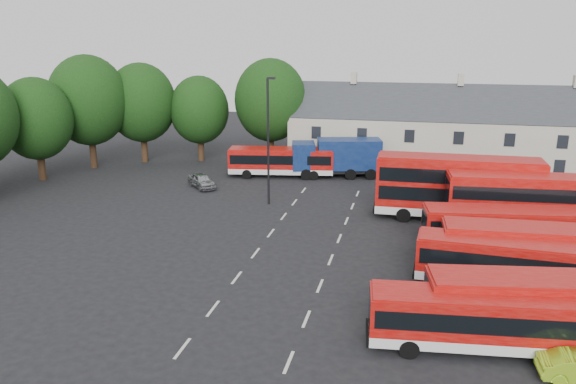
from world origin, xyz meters
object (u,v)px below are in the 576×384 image
Objects in this scene: bus_row_a at (481,317)px; lamppost at (268,138)px; box_truck at (338,156)px; silver_car at (202,181)px; bus_dd_south at (526,202)px.

lamppost is at bearing 120.76° from bus_row_a.
silver_car is at bearing -162.96° from box_truck.
bus_row_a is 2.54× the size of silver_car.
bus_dd_south is 28.20m from silver_car.
bus_row_a is at bearing -84.68° from box_truck.
silver_car is at bearing 127.37° from bus_row_a.
box_truck is 13.87m from silver_car.
box_truck is at bearing 132.62° from bus_dd_south.
lamppost is (-19.68, 3.53, 3.14)m from bus_dd_south.
silver_car is (-27.19, 7.22, -1.86)m from bus_dd_south.
lamppost is at bearing -125.70° from box_truck.
bus_dd_south is 2.79× the size of silver_car.
box_truck is at bearing 68.28° from lamppost.
bus_row_a is at bearing -109.56° from bus_dd_south.
bus_dd_south is at bearing -10.16° from lamppost.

